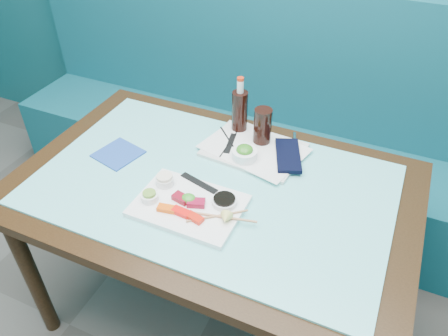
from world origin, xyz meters
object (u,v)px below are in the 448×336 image
at_px(booth_bench, 280,145).
at_px(cola_bottle_body, 240,113).
at_px(dining_table, 213,202).
at_px(seaweed_bowl, 244,154).
at_px(sashimi_plate, 189,206).
at_px(serving_tray, 254,150).
at_px(blue_napkin, 118,154).
at_px(cola_glass, 263,126).

height_order(booth_bench, cola_bottle_body, booth_bench).
bearing_deg(dining_table, seaweed_bowl, 71.42).
xyz_separation_m(sashimi_plate, serving_tray, (0.08, 0.38, -0.00)).
relative_size(booth_bench, blue_napkin, 19.76).
relative_size(seaweed_bowl, blue_napkin, 0.62).
bearing_deg(serving_tray, cola_glass, 84.35).
relative_size(sashimi_plate, cola_glass, 2.44).
height_order(dining_table, sashimi_plate, sashimi_plate).
bearing_deg(booth_bench, cola_bottle_body, -94.46).
bearing_deg(blue_napkin, cola_bottle_body, 42.72).
relative_size(booth_bench, dining_table, 2.14).
height_order(serving_tray, cola_glass, cola_glass).
height_order(sashimi_plate, blue_napkin, sashimi_plate).
xyz_separation_m(booth_bench, blue_napkin, (-0.40, -0.83, 0.39)).
distance_m(serving_tray, blue_napkin, 0.52).
distance_m(cola_glass, cola_bottle_body, 0.12).
distance_m(dining_table, seaweed_bowl, 0.21).
height_order(booth_bench, dining_table, booth_bench).
height_order(dining_table, serving_tray, serving_tray).
height_order(serving_tray, cola_bottle_body, cola_bottle_body).
xyz_separation_m(serving_tray, cola_bottle_body, (-0.10, 0.10, 0.08)).
xyz_separation_m(sashimi_plate, seaweed_bowl, (0.07, 0.30, 0.02)).
xyz_separation_m(dining_table, cola_bottle_body, (-0.04, 0.34, 0.18)).
distance_m(booth_bench, seaweed_bowl, 0.80).
xyz_separation_m(serving_tray, seaweed_bowl, (-0.01, -0.07, 0.03)).
relative_size(sashimi_plate, blue_napkin, 2.29).
distance_m(dining_table, cola_glass, 0.35).
xyz_separation_m(dining_table, serving_tray, (0.06, 0.24, 0.10)).
xyz_separation_m(dining_table, blue_napkin, (-0.40, 0.01, 0.09)).
bearing_deg(cola_bottle_body, seaweed_bowl, -62.03).
bearing_deg(cola_bottle_body, booth_bench, 85.54).
bearing_deg(dining_table, blue_napkin, 179.08).
bearing_deg(cola_glass, cola_bottle_body, 157.86).
bearing_deg(dining_table, cola_glass, 75.69).
bearing_deg(booth_bench, sashimi_plate, -91.04).
relative_size(cola_glass, blue_napkin, 0.94).
xyz_separation_m(booth_bench, cola_glass, (0.07, -0.55, 0.47)).
bearing_deg(blue_napkin, booth_bench, 64.42).
bearing_deg(cola_bottle_body, cola_glass, -22.14).
bearing_deg(serving_tray, seaweed_bowl, -92.94).
bearing_deg(blue_napkin, sashimi_plate, -21.27).
relative_size(booth_bench, cola_glass, 21.07).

